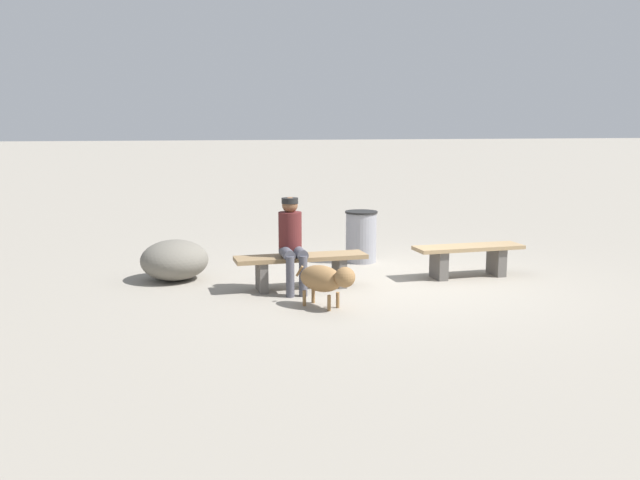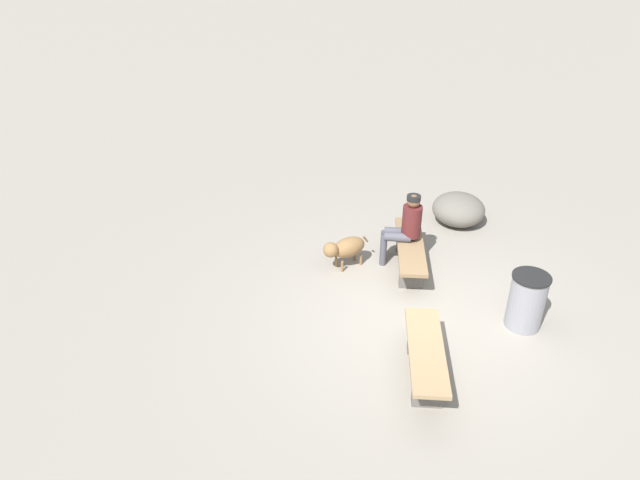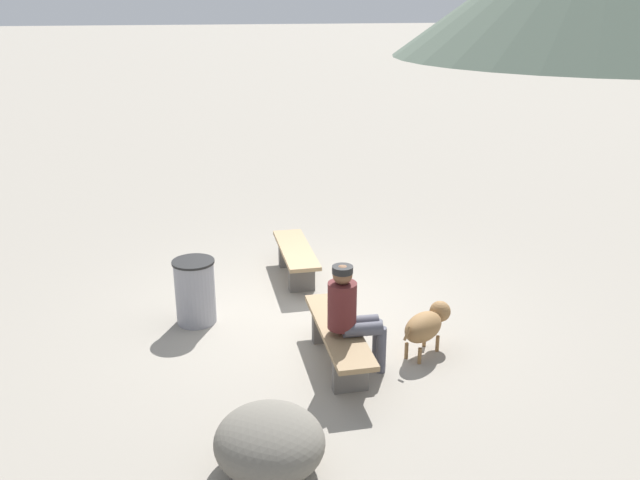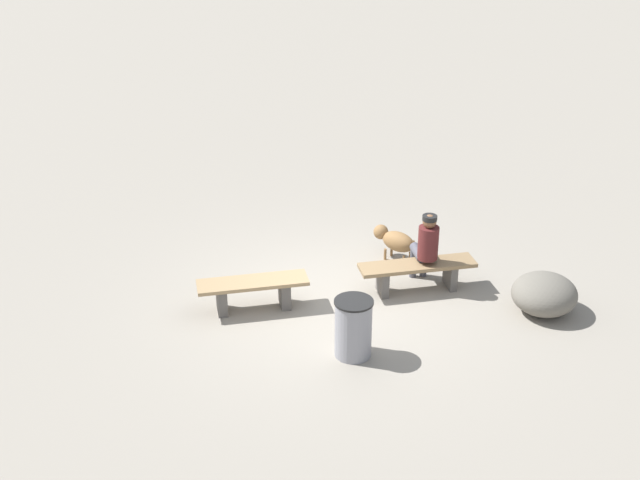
% 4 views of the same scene
% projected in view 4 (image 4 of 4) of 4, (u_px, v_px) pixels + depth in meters
% --- Properties ---
extents(ground, '(210.00, 210.00, 0.06)m').
position_uv_depth(ground, '(331.00, 302.00, 12.46)').
color(ground, gray).
extents(bench_left, '(1.64, 0.45, 0.47)m').
position_uv_depth(bench_left, '(253.00, 290.00, 12.09)').
color(bench_left, '#605B56').
rests_on(bench_left, ground).
extents(bench_right, '(1.82, 0.44, 0.46)m').
position_uv_depth(bench_right, '(417.00, 271.00, 12.59)').
color(bench_right, '#605B56').
rests_on(bench_right, ground).
extents(seated_person, '(0.34, 0.64, 1.27)m').
position_uv_depth(seated_person, '(426.00, 244.00, 12.53)').
color(seated_person, '#511E1E').
rests_on(seated_person, ground).
extents(dog, '(0.65, 0.75, 0.55)m').
position_uv_depth(dog, '(395.00, 240.00, 13.50)').
color(dog, olive).
rests_on(dog, ground).
extents(trash_bin, '(0.53, 0.53, 0.84)m').
position_uv_depth(trash_bin, '(353.00, 328.00, 10.95)').
color(trash_bin, gray).
rests_on(trash_bin, ground).
extents(boulder, '(1.36, 1.36, 0.59)m').
position_uv_depth(boulder, '(544.00, 294.00, 12.03)').
color(boulder, '#6B665B').
rests_on(boulder, ground).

